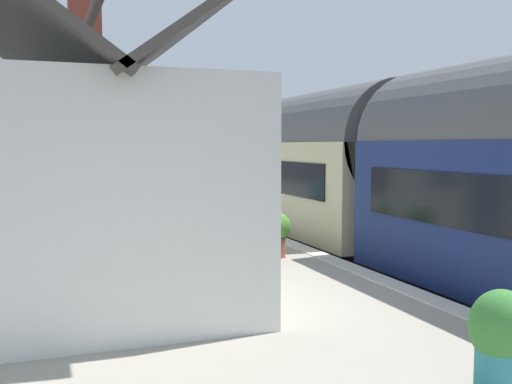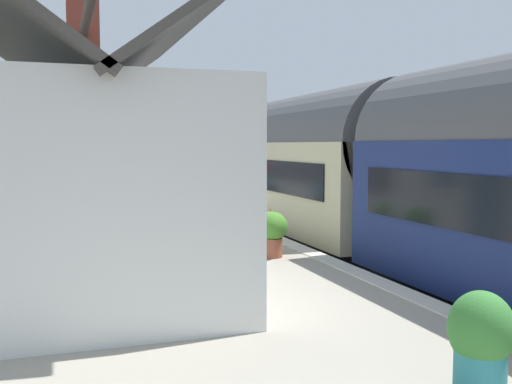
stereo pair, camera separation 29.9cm
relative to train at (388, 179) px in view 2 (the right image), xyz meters
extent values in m
plane|color=#383330|center=(4.50, 0.90, -2.22)|extent=(160.00, 160.00, 0.00)
cube|color=#A39B8C|center=(4.50, 5.26, -1.78)|extent=(32.00, 6.72, 0.87)
cube|color=beige|center=(4.50, 2.08, -1.34)|extent=(32.00, 0.36, 0.02)
cube|color=gray|center=(4.50, -0.72, -2.15)|extent=(52.00, 0.08, 0.14)
cube|color=gray|center=(4.50, 0.72, -2.15)|extent=(52.00, 0.08, 0.14)
cube|color=black|center=(4.44, 0.00, -1.87)|extent=(9.05, 2.29, 0.70)
cube|color=beige|center=(4.44, 0.00, -0.37)|extent=(9.84, 2.70, 2.30)
cylinder|color=#515154|center=(4.44, 0.00, 0.78)|extent=(9.84, 2.65, 2.65)
cube|color=black|center=(4.44, 1.36, -0.08)|extent=(8.36, 0.03, 0.80)
cylinder|color=black|center=(7.39, 0.00, -1.87)|extent=(0.70, 2.16, 0.70)
cylinder|color=black|center=(1.49, 0.00, -1.87)|extent=(0.70, 2.16, 0.70)
cube|color=black|center=(9.38, 0.00, 0.04)|extent=(0.04, 2.16, 0.90)
cylinder|color=#F2EDCC|center=(9.40, 0.00, -0.94)|extent=(0.06, 0.24, 0.24)
cube|color=red|center=(9.44, 0.00, -1.40)|extent=(0.16, 2.56, 0.24)
cylinder|color=black|center=(-2.66, 0.00, -1.87)|extent=(0.70, 2.16, 0.70)
cube|color=white|center=(-1.15, 6.14, 0.08)|extent=(7.52, 3.32, 2.84)
cube|color=#47423D|center=(-1.15, 5.31, 2.10)|extent=(8.02, 1.92, 1.43)
cube|color=#47423D|center=(-1.15, 6.97, 2.10)|extent=(8.02, 1.92, 1.43)
cylinder|color=#47423D|center=(-1.15, 6.14, 2.70)|extent=(8.02, 0.16, 0.16)
cube|color=brown|center=(0.37, 6.14, 2.40)|extent=(0.56, 0.56, 1.82)
cube|color=slate|center=(-1.02, 4.46, -0.29)|extent=(0.90, 0.06, 2.10)
cube|color=slate|center=(-2.42, 4.46, 0.36)|extent=(0.80, 0.05, 1.10)
cube|color=slate|center=(0.38, 4.46, 0.36)|extent=(0.80, 0.05, 1.10)
cube|color=#26727F|center=(11.36, 4.16, -0.89)|extent=(1.41, 0.44, 0.06)
cube|color=#26727F|center=(11.36, 3.98, -0.66)|extent=(1.40, 0.14, 0.40)
cube|color=black|center=(10.80, 4.18, -1.12)|extent=(0.07, 0.36, 0.44)
cube|color=black|center=(11.92, 4.15, -1.12)|extent=(0.07, 0.36, 0.44)
cube|color=#26727F|center=(5.79, 4.18, -0.89)|extent=(1.40, 0.40, 0.06)
cube|color=#26727F|center=(5.79, 4.00, -0.66)|extent=(1.40, 0.11, 0.40)
cube|color=black|center=(5.23, 4.18, -1.12)|extent=(0.06, 0.36, 0.44)
cube|color=black|center=(6.35, 4.18, -1.12)|extent=(0.06, 0.36, 0.44)
cube|color=#26727F|center=(15.29, 4.19, -0.89)|extent=(1.41, 0.45, 0.06)
cube|color=#26727F|center=(15.28, 4.01, -0.66)|extent=(1.40, 0.15, 0.40)
cube|color=black|center=(14.73, 4.20, -1.12)|extent=(0.07, 0.36, 0.44)
cube|color=black|center=(15.85, 4.17, -1.12)|extent=(0.07, 0.36, 0.44)
cylinder|color=#9E5138|center=(-0.84, 2.95, -1.17)|extent=(0.44, 0.44, 0.35)
ellipsoid|color=#4C8C2D|center=(-0.84, 2.95, -0.77)|extent=(0.63, 0.63, 0.54)
cone|color=#D64C5B|center=(-0.84, 2.95, -0.55)|extent=(0.11, 0.11, 0.25)
cylinder|color=gray|center=(10.77, 2.49, -1.14)|extent=(0.39, 0.39, 0.42)
ellipsoid|color=#4C8C2D|center=(10.77, 2.49, -0.76)|extent=(0.47, 0.47, 0.42)
cone|color=black|center=(0.87, 3.18, -1.16)|extent=(0.43, 0.43, 0.36)
cylinder|color=black|center=(0.87, 3.18, -1.31)|extent=(0.23, 0.23, 0.06)
ellipsoid|color=#4C8C2D|center=(0.87, 3.18, -0.82)|extent=(0.48, 0.48, 0.47)
cone|color=#EC4A5C|center=(0.87, 3.18, -0.65)|extent=(0.11, 0.11, 0.19)
cylinder|color=teal|center=(-7.01, 3.35, -1.16)|extent=(0.43, 0.43, 0.36)
ellipsoid|color=#3D8438|center=(-7.01, 3.35, -0.79)|extent=(0.54, 0.54, 0.63)
cylinder|color=black|center=(12.79, 2.65, 0.41)|extent=(0.10, 0.10, 3.50)
cylinder|color=black|center=(12.79, 2.65, 2.01)|extent=(0.05, 0.50, 0.05)
cube|color=beige|center=(12.79, 2.65, 2.30)|extent=(0.24, 0.24, 0.32)
cone|color=black|center=(12.79, 2.65, 2.52)|extent=(0.32, 0.32, 0.14)
cylinder|color=black|center=(7.49, 2.84, -0.79)|extent=(0.06, 0.06, 1.10)
cylinder|color=black|center=(8.09, 2.84, -0.79)|extent=(0.06, 0.06, 1.10)
cube|color=maroon|center=(7.79, 2.84, -0.02)|extent=(0.90, 0.06, 0.44)
cube|color=black|center=(7.79, 2.84, -0.02)|extent=(0.96, 0.03, 0.50)
camera|label=1|loc=(-10.78, 6.89, 0.72)|focal=41.16mm
camera|label=2|loc=(-10.88, 6.61, 0.72)|focal=41.16mm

